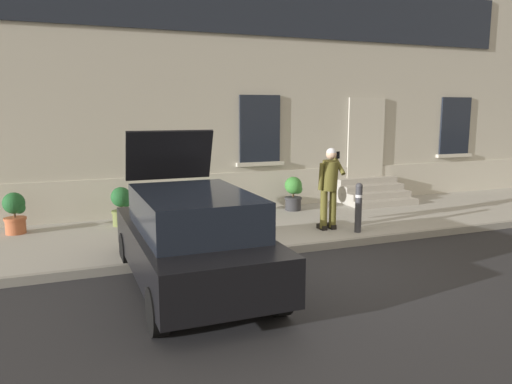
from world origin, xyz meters
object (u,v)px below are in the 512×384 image
at_px(hatchback_car_black, 192,237).
at_px(planter_charcoal, 294,193).
at_px(planter_cream, 212,198).
at_px(person_on_phone, 329,183).
at_px(planter_olive, 122,205).
at_px(bollard_far_left, 187,220).
at_px(bollard_near_person, 359,206).
at_px(planter_terracotta, 15,212).

bearing_deg(hatchback_car_black, planter_charcoal, 47.97).
bearing_deg(planter_cream, person_on_phone, -49.11).
bearing_deg(planter_olive, planter_charcoal, 1.59).
xyz_separation_m(bollard_far_left, planter_cream, (1.27, 2.62, -0.11)).
distance_m(hatchback_car_black, bollard_near_person, 4.21).
xyz_separation_m(planter_terracotta, planter_olive, (2.13, -0.08, 0.00)).
height_order(hatchback_car_black, planter_terracotta, hatchback_car_black).
bearing_deg(bollard_far_left, bollard_near_person, 0.00).
bearing_deg(bollard_far_left, planter_terracotta, 139.76).
relative_size(hatchback_car_black, planter_charcoal, 4.73).
bearing_deg(planter_charcoal, planter_cream, 178.46).
xyz_separation_m(hatchback_car_black, bollard_far_left, (0.29, 1.52, -0.09)).
relative_size(bollard_near_person, bollard_far_left, 1.00).
height_order(bollard_near_person, person_on_phone, person_on_phone).
relative_size(hatchback_car_black, planter_olive, 4.73).
distance_m(bollard_near_person, bollard_far_left, 3.63).
bearing_deg(bollard_far_left, planter_charcoal, 37.09).
bearing_deg(planter_charcoal, person_on_phone, -95.87).
relative_size(bollard_far_left, person_on_phone, 0.60).
relative_size(person_on_phone, planter_cream, 2.04).
bearing_deg(planter_charcoal, bollard_far_left, -142.91).
distance_m(person_on_phone, planter_terracotta, 6.54).
distance_m(planter_terracotta, planter_cream, 4.26).
distance_m(planter_terracotta, planter_olive, 2.13).
xyz_separation_m(hatchback_car_black, planter_charcoal, (3.69, 4.09, -0.19)).
xyz_separation_m(hatchback_car_black, planter_terracotta, (-2.70, 4.05, -0.19)).
xyz_separation_m(hatchback_car_black, bollard_near_person, (3.92, 1.52, -0.09)).
bearing_deg(planter_cream, bollard_far_left, -115.76).
bearing_deg(hatchback_car_black, planter_olive, 98.20).
relative_size(hatchback_car_black, person_on_phone, 2.32).
relative_size(planter_olive, planter_cream, 1.00).
bearing_deg(bollard_near_person, bollard_far_left, 180.00).
distance_m(bollard_near_person, person_on_phone, 0.76).
height_order(planter_terracotta, planter_olive, same).
distance_m(person_on_phone, planter_cream, 2.97).
distance_m(planter_olive, planter_charcoal, 4.26).
relative_size(hatchback_car_black, bollard_near_person, 3.89).
distance_m(planter_terracotta, planter_charcoal, 6.39).
bearing_deg(hatchback_car_black, planter_cream, 69.42).
distance_m(bollard_far_left, planter_olive, 2.60).
bearing_deg(planter_olive, hatchback_car_black, -81.80).
relative_size(person_on_phone, planter_olive, 2.04).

